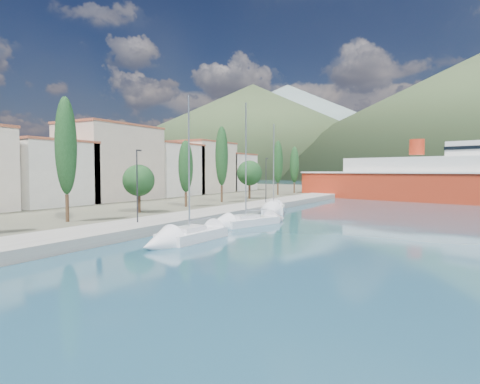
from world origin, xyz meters
The scene contains 10 objects.
ground centered at (0.00, 120.00, 0.00)m, with size 1400.00×1400.00×0.00m, color navy.
quay centered at (-9.00, 26.00, 0.40)m, with size 5.00×88.00×0.80m, color gray.
land_strip centered at (-47.00, 36.00, 0.35)m, with size 70.00×148.00×0.70m, color #565644.
town_buildings centered at (-32.00, 36.91, 5.57)m, with size 9.20×69.20×11.30m.
tree_row centered at (-15.07, 33.06, 5.76)m, with size 3.97×62.69×10.74m.
lamp_posts centered at (-9.00, 14.37, 4.08)m, with size 0.15×44.39×6.06m.
sailboat_near centered at (-2.67, 9.59, 0.31)m, with size 2.62×8.03×11.43m.
sailboat_mid centered at (-3.51, 18.83, 0.30)m, with size 4.74×8.78×12.24m.
sailboat_far centered at (-5.02, 30.74, 0.33)m, with size 5.23×8.39×11.77m.
ferry centered at (14.94, 62.07, 3.40)m, with size 57.49×26.03×11.19m.
Camera 1 is at (14.82, -12.26, 5.08)m, focal length 30.00 mm.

